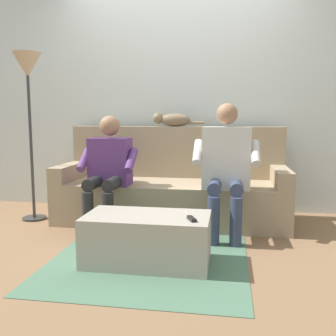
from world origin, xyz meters
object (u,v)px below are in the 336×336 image
Objects in this scene: coffee_table at (147,239)px; person_right_seated at (108,167)px; couch at (172,189)px; remote_black at (192,219)px; floor_lamp at (28,79)px; person_left_seated at (226,163)px; cat_on_backrest at (172,120)px.

person_right_seated is at bearing -55.37° from coffee_table.
coffee_table is (0.00, 1.20, -0.14)m from couch.
remote_black is 2.28m from floor_lamp.
person_left_seated is at bearing 142.24° from remote_black.
coffee_table is 1.03m from person_right_seated.
remote_black is at bearing 164.59° from coffee_table.
cat_on_backrest reaches higher than couch.
cat_on_backrest is (-0.49, -0.68, 0.43)m from person_right_seated.
floor_lamp reaches higher than coffee_table.
cat_on_backrest is at bearing -49.29° from person_left_seated.
person_left_seated is 0.94m from remote_black.
remote_black is 0.07× the size of floor_lamp.
person_right_seated is (0.54, 0.42, 0.28)m from couch.
floor_lamp is at bearing -34.68° from coffee_table.
person_right_seated is (0.54, -0.78, 0.41)m from coffee_table.
couch is 2.56× the size of coffee_table.
person_left_seated reaches higher than couch.
floor_lamp is (1.40, -0.97, 1.23)m from coffee_table.
coffee_table is 0.38m from remote_black.
person_left_seated is 0.97m from cat_on_backrest.
cat_on_backrest reaches higher than coffee_table.
cat_on_backrest is at bearing -88.25° from coffee_table.
person_right_seated is 9.22× the size of remote_black.
person_right_seated reaches higher than remote_black.
cat_on_backrest is 1.72m from remote_black.
couch is 0.74m from person_right_seated.
floor_lamp reaches higher than remote_black.
cat_on_backrest is 4.88× the size of remote_black.
remote_black is at bearing 103.39° from cat_on_backrest.
coffee_table is 2.11m from floor_lamp.
floor_lamp reaches higher than cat_on_backrest.
cat_on_backrest reaches higher than person_right_seated.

